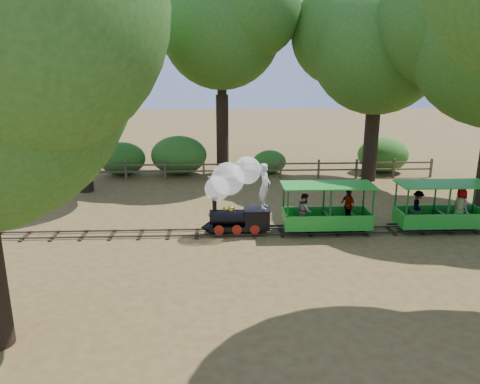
{
  "coord_description": "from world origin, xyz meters",
  "views": [
    {
      "loc": [
        -2.17,
        -15.64,
        5.94
      ],
      "look_at": [
        -1.45,
        0.5,
        1.4
      ],
      "focal_mm": 35.0,
      "sensor_mm": 36.0,
      "label": 1
    }
  ],
  "objects_px": {
    "carriage_front": "(326,212)",
    "carriage_rear": "(440,210)",
    "locomotive": "(235,190)",
    "fence": "(261,168)"
  },
  "relations": [
    {
      "from": "locomotive",
      "to": "carriage_front",
      "type": "relative_size",
      "value": 0.87
    },
    {
      "from": "fence",
      "to": "carriage_front",
      "type": "bearing_deg",
      "value": -78.92
    },
    {
      "from": "carriage_front",
      "to": "carriage_rear",
      "type": "relative_size",
      "value": 1.0
    },
    {
      "from": "locomotive",
      "to": "carriage_front",
      "type": "bearing_deg",
      "value": -1.91
    },
    {
      "from": "carriage_rear",
      "to": "locomotive",
      "type": "bearing_deg",
      "value": 179.61
    },
    {
      "from": "fence",
      "to": "locomotive",
      "type": "bearing_deg",
      "value": -101.68
    },
    {
      "from": "locomotive",
      "to": "fence",
      "type": "distance_m",
      "value": 8.16
    },
    {
      "from": "carriage_front",
      "to": "carriage_rear",
      "type": "bearing_deg",
      "value": 0.78
    },
    {
      "from": "carriage_rear",
      "to": "fence",
      "type": "bearing_deg",
      "value": 125.73
    },
    {
      "from": "locomotive",
      "to": "fence",
      "type": "height_order",
      "value": "locomotive"
    }
  ]
}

